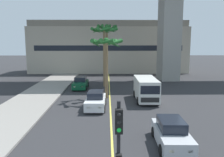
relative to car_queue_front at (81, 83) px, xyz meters
name	(u,v)px	position (x,y,z in m)	size (l,w,h in m)	color
lane_stripe_center	(110,101)	(3.75, -6.59, -0.72)	(0.14, 56.00, 0.01)	#DBCC4C
pier_building_backdrop	(108,47)	(3.75, 18.20, 4.30)	(31.12, 8.04, 10.17)	#BCB29E
car_queue_front	(81,83)	(0.00, 0.00, 0.00)	(1.90, 4.13, 1.56)	#0C4728
car_queue_second	(96,101)	(2.41, -9.21, 0.00)	(1.92, 4.15, 1.56)	white
car_queue_third	(171,134)	(7.20, -17.10, 0.00)	(1.95, 4.16, 1.56)	#B7BABF
delivery_van	(146,89)	(7.45, -6.57, 0.57)	(2.21, 5.27, 2.36)	silver
traffic_light_median_near	(119,148)	(3.83, -23.05, 1.99)	(0.24, 0.37, 4.20)	black
palm_tree_near_median	(104,36)	(3.10, 1.55, 6.09)	(3.66, 3.72, 8.07)	brown
palm_tree_mid_median	(107,35)	(3.41, 7.46, 6.43)	(3.23, 3.33, 8.85)	brown
palm_tree_far_median	(106,48)	(3.37, -5.25, 4.69)	(3.49, 3.54, 6.48)	brown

